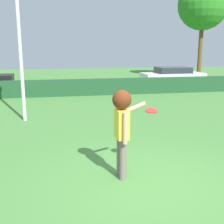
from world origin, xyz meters
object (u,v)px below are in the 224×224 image
frisbee (151,111)px  parked_car_white (173,75)px  person (122,121)px  maple_tree (203,5)px  lamppost (19,35)px

frisbee → parked_car_white: 14.38m
person → maple_tree: size_ratio=0.23×
maple_tree → parked_car_white: bearing=-134.9°
person → frisbee: bearing=16.2°
frisbee → lamppost: size_ratio=0.05×
lamppost → maple_tree: maple_tree is taller
person → maple_tree: maple_tree is taller
frisbee → lamppost: bearing=121.6°
person → parked_car_white: bearing=63.6°
lamppost → frisbee: bearing=-58.4°
maple_tree → lamppost: bearing=-137.1°
person → lamppost: 6.00m
lamppost → parked_car_white: 12.32m
person → frisbee: person is taller
lamppost → parked_car_white: size_ratio=1.26×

